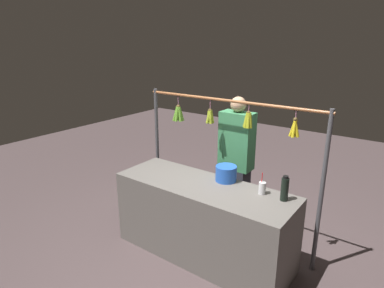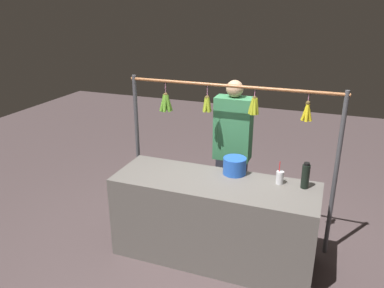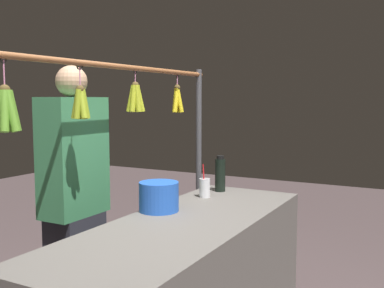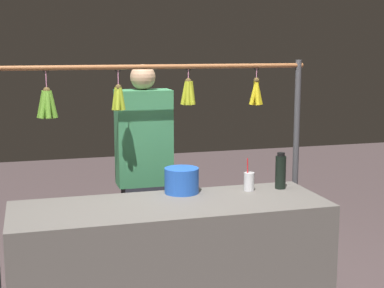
# 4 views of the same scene
# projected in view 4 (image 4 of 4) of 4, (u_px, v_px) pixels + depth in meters

# --- Properties ---
(market_counter) EXTENTS (1.96, 0.67, 0.85)m
(market_counter) POSITION_uv_depth(u_px,v_px,m) (171.00, 268.00, 3.63)
(market_counter) COLOR #66605B
(market_counter) RESTS_ON ground
(display_rack) EXTENTS (2.21, 0.14, 1.71)m
(display_rack) POSITION_uv_depth(u_px,v_px,m) (148.00, 136.00, 3.94)
(display_rack) COLOR #4C4C51
(display_rack) RESTS_ON ground
(water_bottle) EXTENTS (0.07, 0.07, 0.25)m
(water_bottle) POSITION_uv_depth(u_px,v_px,m) (281.00, 171.00, 3.92)
(water_bottle) COLOR black
(water_bottle) RESTS_ON market_counter
(blue_bucket) EXTENTS (0.23, 0.23, 0.17)m
(blue_bucket) POSITION_uv_depth(u_px,v_px,m) (182.00, 180.00, 3.81)
(blue_bucket) COLOR blue
(blue_bucket) RESTS_ON market_counter
(drink_cup) EXTENTS (0.07, 0.07, 0.22)m
(drink_cup) POSITION_uv_depth(u_px,v_px,m) (249.00, 181.00, 3.87)
(drink_cup) COLOR silver
(drink_cup) RESTS_ON market_counter
(vendor_person) EXTENTS (0.40, 0.22, 1.68)m
(vendor_person) POSITION_uv_depth(u_px,v_px,m) (144.00, 180.00, 4.25)
(vendor_person) COLOR #2D2D38
(vendor_person) RESTS_ON ground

